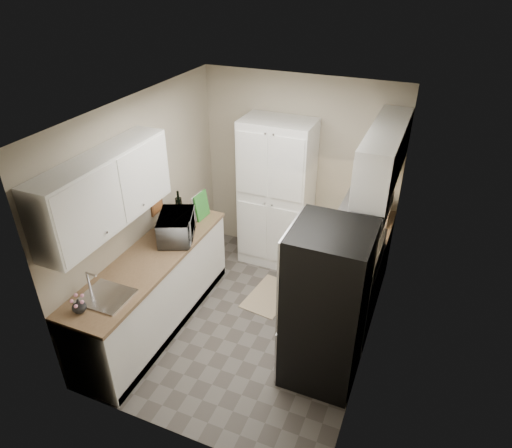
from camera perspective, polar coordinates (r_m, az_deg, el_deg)
name	(u,v)px	position (r m, az deg, el deg)	size (l,w,h in m)	color
ground	(251,321)	(5.46, -0.58, -11.98)	(3.20, 3.20, 0.00)	#56514C
room_shell	(248,197)	(4.52, -0.95, 3.34)	(2.64, 3.24, 2.52)	#AFA28D
pantry_cabinet	(277,195)	(5.96, 2.58, 3.70)	(0.90, 0.55, 2.00)	white
base_cabinet_left	(155,292)	(5.29, -12.52, -8.30)	(0.60, 2.30, 0.88)	white
countertop_left	(150,258)	(5.01, -13.10, -4.21)	(0.63, 2.33, 0.04)	#846647
base_cabinet_right	(361,255)	(5.90, 12.94, -3.79)	(0.60, 0.80, 0.88)	white
countertop_right	(365,224)	(5.66, 13.48, 0.06)	(0.63, 0.83, 0.04)	#846647
electric_range	(345,289)	(5.23, 11.08, -8.03)	(0.71, 0.78, 1.13)	#B7B7BC
refrigerator	(326,307)	(4.39, 8.72, -10.24)	(0.70, 0.72, 1.70)	#B7B7BC
microwave	(177,227)	(5.18, -9.90, -0.37)	(0.53, 0.36, 0.30)	#B6B6BB
wine_bottle	(179,205)	(5.60, -9.62, 2.32)	(0.08, 0.08, 0.32)	black
flower_vase	(79,306)	(4.44, -21.26, -9.50)	(0.13, 0.13, 0.13)	silver
cutting_board	(202,206)	(5.55, -6.81, 2.29)	(0.02, 0.26, 0.32)	#2E872E
toaster_oven	(377,211)	(5.69, 14.86, 1.61)	(0.31, 0.39, 0.22)	#B0B1B5
fruit_basket	(379,200)	(5.59, 15.13, 2.95)	(0.26, 0.26, 0.11)	orange
kitchen_mat	(270,296)	(5.80, 1.71, -8.95)	(0.47, 0.74, 0.01)	tan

